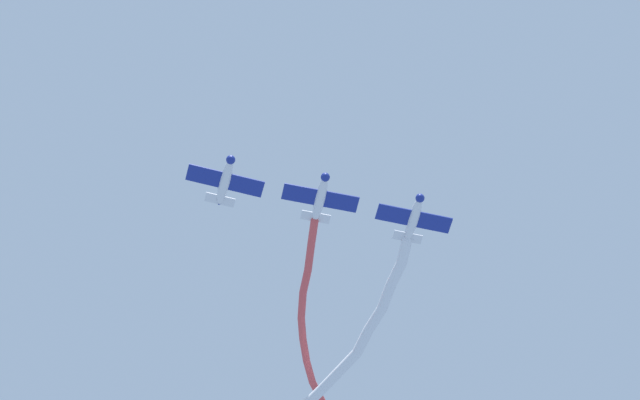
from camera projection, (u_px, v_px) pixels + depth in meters
airplane_lead at (225, 180)px, 91.24m from camera, size 6.49×4.94×1.60m
airplane_left_wing at (320, 198)px, 92.38m from camera, size 6.48×4.91×1.60m
smoke_trail_left_wing at (308, 317)px, 100.42m from camera, size 2.89×22.72×4.27m
airplane_right_wing at (414, 218)px, 92.99m from camera, size 6.49×4.92×1.60m
smoke_trail_right_wing at (363, 330)px, 98.12m from camera, size 9.39×18.33×1.96m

